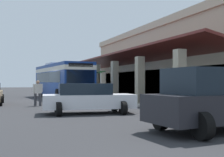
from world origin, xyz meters
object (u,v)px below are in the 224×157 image
object	(u,v)px
transit_bus	(61,78)
parked_sedan_white	(88,98)
pedestrian	(38,92)
parked_suv_charcoal	(220,99)
potted_palm	(99,89)

from	to	relation	value
transit_bus	parked_sedan_white	size ratio (longest dim) A/B	2.47
pedestrian	parked_sedan_white	bearing A→B (deg)	18.42
transit_bus	parked_suv_charcoal	bearing A→B (deg)	3.93
parked_sedan_white	pedestrian	xyz separation A→B (m)	(-5.38, -1.79, 0.16)
potted_palm	pedestrian	bearing A→B (deg)	-37.13
parked_sedan_white	pedestrian	size ratio (longest dim) A/B	2.82
parked_sedan_white	potted_palm	xyz separation A→B (m)	(-14.77, 5.32, 0.02)
potted_palm	parked_sedan_white	bearing A→B (deg)	-19.80
parked_sedan_white	potted_palm	size ratio (longest dim) A/B	1.72
parked_suv_charcoal	parked_sedan_white	world-z (taller)	parked_suv_charcoal
transit_bus	pedestrian	bearing A→B (deg)	-20.51
parked_sedan_white	pedestrian	distance (m)	5.67
transit_bus	parked_sedan_white	bearing A→B (deg)	-5.12
parked_suv_charcoal	potted_palm	size ratio (longest dim) A/B	1.84
parked_sedan_white	pedestrian	bearing A→B (deg)	-161.58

